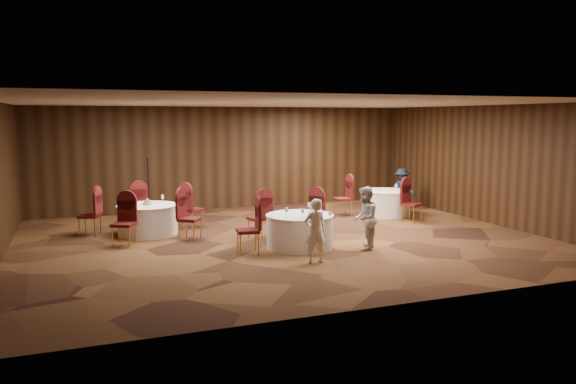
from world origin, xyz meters
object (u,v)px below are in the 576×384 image
object	(u,v)px
mic_stand	(149,203)
woman_b	(365,218)
woman_a	(315,231)
table_left	(148,220)
man_c	(402,189)
table_right	(386,203)
table_main	(300,231)

from	to	relation	value
mic_stand	woman_b	xyz separation A→B (m)	(3.96, -5.13, 0.17)
woman_a	mic_stand	bearing A→B (deg)	-68.16
woman_b	mic_stand	bearing A→B (deg)	-105.29
table_left	man_c	size ratio (longest dim) A/B	1.15
woman_b	man_c	world-z (taller)	woman_b
mic_stand	woman_b	size ratio (longest dim) A/B	1.26
woman_b	man_c	size ratio (longest dim) A/B	1.08
mic_stand	man_c	size ratio (longest dim) A/B	1.36
table_right	woman_a	size ratio (longest dim) A/B	1.12
woman_a	woman_b	bearing A→B (deg)	-158.19
table_left	mic_stand	distance (m)	1.85
table_right	woman_b	distance (m)	4.53
table_right	woman_a	bearing A→B (deg)	-134.29
mic_stand	woman_a	world-z (taller)	mic_stand
woman_b	man_c	distance (m)	5.77
table_right	mic_stand	size ratio (longest dim) A/B	0.83
table_main	table_right	size ratio (longest dim) A/B	1.04
man_c	table_left	bearing A→B (deg)	-137.76
table_right	woman_b	xyz separation A→B (m)	(-2.70, -3.63, 0.32)
mic_stand	table_main	bearing A→B (deg)	-58.56
table_main	woman_a	size ratio (longest dim) A/B	1.17
table_left	mic_stand	xyz separation A→B (m)	(0.26, 1.83, 0.15)
table_main	table_left	xyz separation A→B (m)	(-2.98, 2.62, 0.00)
table_main	woman_b	distance (m)	1.45
table_left	woman_a	size ratio (longest dim) A/B	1.15
table_main	mic_stand	size ratio (longest dim) A/B	0.86
table_main	table_left	distance (m)	3.96
table_main	woman_a	bearing A→B (deg)	-99.15
woman_b	table_left	bearing A→B (deg)	-91.01
man_c	mic_stand	bearing A→B (deg)	-151.07
woman_a	woman_b	xyz separation A→B (m)	(1.45, 0.63, 0.05)
table_right	table_main	bearing A→B (deg)	-143.30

